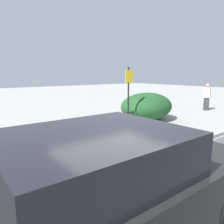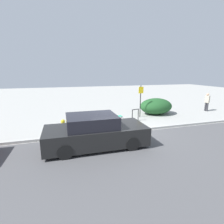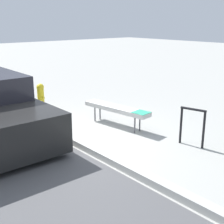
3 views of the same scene
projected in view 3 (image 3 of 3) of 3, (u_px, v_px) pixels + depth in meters
The scene contains 5 objects.
ground_plane at pixel (71, 141), 6.87m from camera, with size 60.00×60.00×0.00m, color #9E9E99.
curb at pixel (71, 139), 6.85m from camera, with size 60.00×0.20×0.13m.
bench at pixel (117, 109), 7.75m from camera, with size 1.94×0.59×0.51m.
bike_rack at pixel (192, 123), 6.51m from camera, with size 0.55×0.18×0.83m.
fire_hydrant at pixel (41, 95), 9.30m from camera, with size 0.36×0.22×0.77m.
Camera 3 is at (5.47, -3.45, 2.58)m, focal length 50.00 mm.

